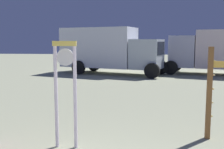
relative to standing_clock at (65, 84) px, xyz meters
name	(u,v)px	position (x,y,z in m)	size (l,w,h in m)	color
standing_clock	(65,84)	(0.00, 0.00, 0.00)	(0.47, 0.10, 2.17)	white
box_truck_near	(108,49)	(-0.56, 12.35, 0.32)	(7.21, 4.30, 3.02)	silver
box_truck_far	(222,50)	(6.73, 12.45, 0.27)	(6.85, 3.96, 2.85)	silver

